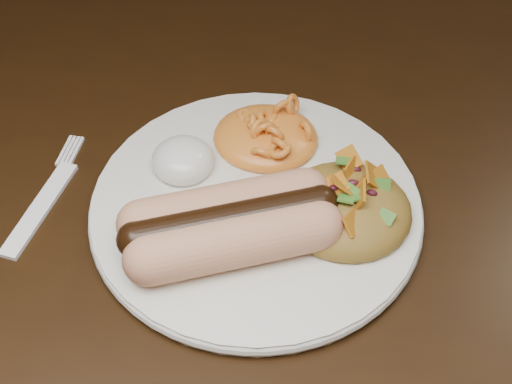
# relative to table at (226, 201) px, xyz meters

# --- Properties ---
(table) EXTENTS (1.60, 0.90, 0.75)m
(table) POSITION_rel_table_xyz_m (0.00, 0.00, 0.00)
(table) COLOR black
(table) RESTS_ON floor
(plate) EXTENTS (0.29, 0.29, 0.01)m
(plate) POSITION_rel_table_xyz_m (0.05, -0.08, 0.10)
(plate) COLOR silver
(plate) RESTS_ON table
(hotdog) EXTENTS (0.13, 0.12, 0.04)m
(hotdog) POSITION_rel_table_xyz_m (0.04, -0.13, 0.13)
(hotdog) COLOR tan
(hotdog) RESTS_ON plate
(mac_and_cheese) EXTENTS (0.10, 0.09, 0.03)m
(mac_and_cheese) POSITION_rel_table_xyz_m (0.04, -0.02, 0.12)
(mac_and_cheese) COLOR #FF9434
(mac_and_cheese) RESTS_ON plate
(sour_cream) EXTENTS (0.06, 0.06, 0.03)m
(sour_cream) POSITION_rel_table_xyz_m (-0.02, -0.06, 0.12)
(sour_cream) COLOR white
(sour_cream) RESTS_ON plate
(taco_salad) EXTENTS (0.10, 0.10, 0.04)m
(taco_salad) POSITION_rel_table_xyz_m (0.12, -0.09, 0.12)
(taco_salad) COLOR #C96226
(taco_salad) RESTS_ON plate
(fork) EXTENTS (0.03, 0.13, 0.00)m
(fork) POSITION_rel_table_xyz_m (-0.12, -0.12, 0.09)
(fork) COLOR white
(fork) RESTS_ON table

